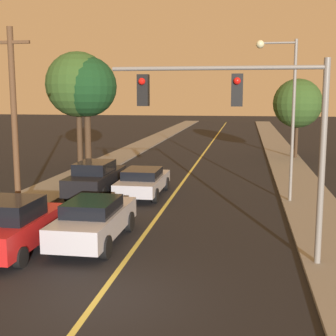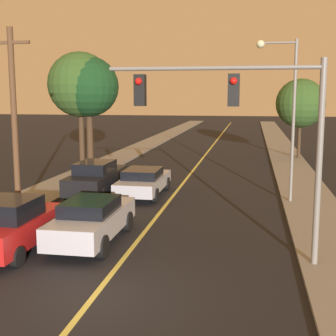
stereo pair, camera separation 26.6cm
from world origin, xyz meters
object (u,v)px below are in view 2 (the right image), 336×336
traffic_signal_mast (246,116)px  tree_left_near (80,85)px  car_outer_lane_front (10,225)px  tree_left_far (89,87)px  car_outer_lane_second (96,178)px  tree_right_near (301,103)px  car_near_lane_front (92,219)px  streetlamp_right (285,99)px  car_near_lane_second (144,181)px  utility_pole_left (14,118)px

traffic_signal_mast → tree_left_near: size_ratio=0.81×
car_outer_lane_front → tree_left_far: size_ratio=0.59×
car_outer_lane_front → car_outer_lane_second: 8.33m
traffic_signal_mast → tree_right_near: bearing=80.9°
car_near_lane_front → tree_right_near: bearing=68.7°
tree_right_near → streetlamp_right: bearing=-98.1°
car_near_lane_front → tree_left_far: bearing=109.7°
car_near_lane_second → tree_left_far: bearing=126.3°
car_near_lane_front → traffic_signal_mast: 6.14m
car_near_lane_second → streetlamp_right: streetlamp_right is taller
traffic_signal_mast → tree_right_near: tree_right_near is taller
traffic_signal_mast → car_near_lane_second: bearing=120.1°
car_outer_lane_front → tree_left_near: (-3.55, 15.91, 4.66)m
tree_left_far → tree_right_near: tree_left_far is taller
car_near_lane_front → streetlamp_right: streetlamp_right is taller
utility_pole_left → car_near_lane_front: bearing=-36.2°
car_near_lane_front → car_near_lane_second: bearing=90.0°
car_outer_lane_front → utility_pole_left: bearing=114.9°
car_outer_lane_second → tree_left_near: bearing=115.1°
car_near_lane_front → traffic_signal_mast: traffic_signal_mast is taller
car_outer_lane_front → traffic_signal_mast: (7.20, 0.20, 3.45)m
car_near_lane_front → streetlamp_right: bearing=47.2°
car_outer_lane_second → tree_right_near: size_ratio=0.83×
car_outer_lane_front → car_outer_lane_second: same height
car_outer_lane_second → traffic_signal_mast: (7.20, -8.13, 3.42)m
streetlamp_right → tree_left_far: 13.96m
tree_right_near → utility_pole_left: bearing=-124.2°
utility_pole_left → tree_left_far: utility_pole_left is taller
car_near_lane_front → streetlamp_right: size_ratio=0.66×
car_near_lane_front → car_outer_lane_front: size_ratio=1.10×
streetlamp_right → tree_left_far: (-11.74, 7.54, 0.67)m
car_near_lane_second → traffic_signal_mast: traffic_signal_mast is taller
car_near_lane_second → car_outer_lane_second: size_ratio=0.95×
car_near_lane_second → streetlamp_right: (6.52, -0.44, 3.98)m
car_near_lane_front → car_outer_lane_second: car_outer_lane_second is taller
tree_left_near → traffic_signal_mast: bearing=-55.6°
utility_pole_left → tree_left_near: tree_left_near is taller
car_outer_lane_front → tree_right_near: size_ratio=0.71×
traffic_signal_mast → utility_pole_left: size_ratio=0.82×
car_near_lane_second → car_outer_lane_front: (-2.26, -8.72, 0.12)m
tree_left_far → car_near_lane_front: bearing=-70.3°
utility_pole_left → traffic_signal_mast: bearing=-24.4°
car_outer_lane_second → streetlamp_right: size_ratio=0.69×
car_near_lane_front → car_outer_lane_front: car_outer_lane_front is taller
traffic_signal_mast → tree_left_near: (-10.75, 15.71, 1.21)m
car_near_lane_front → tree_left_near: bearing=111.6°
utility_pole_left → tree_right_near: size_ratio=1.24×
utility_pole_left → tree_left_far: size_ratio=1.03×
car_near_lane_second → car_outer_lane_front: bearing=-104.5°
utility_pole_left → tree_left_near: 11.72m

